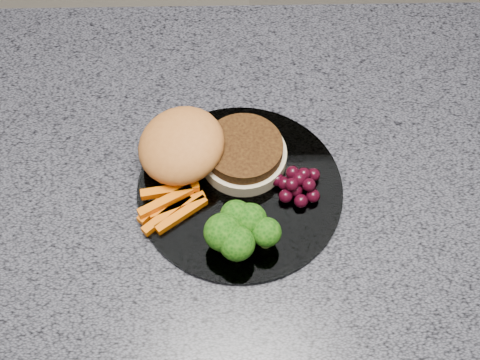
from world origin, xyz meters
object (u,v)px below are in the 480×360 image
(plate, at_px, (240,190))
(grape_bunch, at_px, (298,184))
(island_cabinet, at_px, (269,304))
(burger, at_px, (204,150))

(plate, bearing_deg, grape_bunch, -2.42)
(island_cabinet, distance_m, grape_bunch, 0.49)
(island_cabinet, xyz_separation_m, burger, (-0.10, 0.01, 0.50))
(plate, distance_m, grape_bunch, 0.07)
(island_cabinet, height_order, plate, plate)
(burger, bearing_deg, grape_bunch, -36.12)
(burger, bearing_deg, island_cabinet, -20.03)
(grape_bunch, bearing_deg, island_cabinet, 114.78)
(island_cabinet, distance_m, plate, 0.48)
(island_cabinet, relative_size, plate, 4.62)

